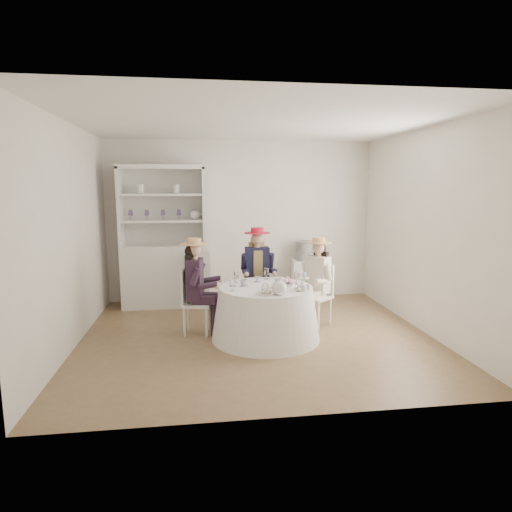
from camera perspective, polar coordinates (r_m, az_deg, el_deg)
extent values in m
plane|color=brown|center=(5.68, 0.14, -10.68)|extent=(4.50, 4.50, 0.00)
plane|color=white|center=(5.40, 0.15, 17.39)|extent=(4.50, 4.50, 0.00)
plane|color=silver|center=(7.35, -1.99, 4.64)|extent=(4.50, 0.00, 4.50)
plane|color=silver|center=(3.42, 4.71, -0.56)|extent=(4.50, 0.00, 4.50)
plane|color=silver|center=(5.54, -23.62, 2.41)|extent=(0.00, 4.50, 4.50)
plane|color=silver|center=(6.10, 21.61, 3.08)|extent=(0.00, 4.50, 4.50)
cone|color=white|center=(5.52, 1.29, -7.65)|extent=(1.39, 1.39, 0.66)
cylinder|color=white|center=(5.43, 1.31, -4.22)|extent=(1.19, 1.19, 0.02)
cube|color=silver|center=(7.14, -12.03, -2.55)|extent=(1.43, 0.85, 1.01)
cube|color=silver|center=(7.23, -12.19, 6.53)|extent=(1.30, 0.41, 1.23)
cube|color=silver|center=(7.01, -12.51, 11.48)|extent=(1.43, 0.85, 0.07)
cube|color=silver|center=(7.09, -17.60, 6.26)|extent=(0.18, 0.50, 1.23)
cube|color=silver|center=(6.98, -6.98, 6.58)|extent=(0.18, 0.50, 1.23)
cube|color=silver|center=(7.02, -12.27, 4.62)|extent=(1.33, 0.77, 0.03)
cube|color=silver|center=(7.00, -12.38, 8.00)|extent=(1.33, 0.77, 0.03)
sphere|color=white|center=(6.99, -8.16, 5.45)|extent=(0.16, 0.16, 0.16)
cube|color=silver|center=(7.44, 6.55, -3.19)|extent=(0.49, 0.49, 0.69)
cylinder|color=black|center=(7.35, 6.62, 0.71)|extent=(0.43, 0.43, 0.33)
cube|color=silver|center=(5.73, -7.88, -6.32)|extent=(0.42, 0.42, 0.04)
cylinder|color=silver|center=(5.63, -6.61, -8.78)|extent=(0.03, 0.03, 0.40)
cylinder|color=silver|center=(5.90, -6.20, -7.92)|extent=(0.03, 0.03, 0.40)
cylinder|color=silver|center=(5.68, -9.54, -8.69)|extent=(0.03, 0.03, 0.40)
cylinder|color=silver|center=(5.95, -8.99, -7.85)|extent=(0.03, 0.03, 0.40)
cube|color=silver|center=(5.70, -9.55, -3.90)|extent=(0.08, 0.34, 0.45)
cube|color=black|center=(5.65, -8.14, -3.04)|extent=(0.23, 0.35, 0.53)
cube|color=black|center=(5.61, -6.94, -5.85)|extent=(0.32, 0.17, 0.11)
cylinder|color=black|center=(5.67, -5.60, -8.52)|extent=(0.09, 0.09, 0.42)
cylinder|color=black|center=(5.45, -8.11, -2.80)|extent=(0.17, 0.11, 0.25)
cube|color=black|center=(5.77, -6.69, -5.43)|extent=(0.32, 0.17, 0.11)
cylinder|color=black|center=(5.83, -5.40, -8.04)|extent=(0.09, 0.09, 0.42)
cylinder|color=black|center=(5.81, -7.48, -2.04)|extent=(0.17, 0.11, 0.25)
cylinder|color=#D8A889|center=(5.60, -8.20, -0.23)|extent=(0.08, 0.08, 0.07)
sphere|color=#D8A889|center=(5.58, -8.22, 0.78)|extent=(0.17, 0.17, 0.17)
sphere|color=black|center=(5.59, -8.63, 0.64)|extent=(0.17, 0.17, 0.17)
cube|color=black|center=(5.63, -8.90, -1.49)|extent=(0.11, 0.23, 0.34)
cylinder|color=tan|center=(5.57, -8.24, 1.61)|extent=(0.36, 0.36, 0.01)
cylinder|color=tan|center=(5.57, -8.25, 1.98)|extent=(0.18, 0.18, 0.07)
cube|color=silver|center=(6.38, 0.18, -4.44)|extent=(0.39, 0.39, 0.04)
cylinder|color=silver|center=(6.27, -0.99, -6.75)|extent=(0.03, 0.03, 0.42)
cylinder|color=silver|center=(6.31, 1.77, -6.64)|extent=(0.03, 0.03, 0.42)
cylinder|color=silver|center=(6.56, -1.35, -6.03)|extent=(0.03, 0.03, 0.42)
cylinder|color=silver|center=(6.60, 1.29, -5.93)|extent=(0.03, 0.03, 0.42)
cube|color=silver|center=(6.49, -0.05, -1.88)|extent=(0.36, 0.03, 0.48)
cube|color=#191932|center=(6.32, 0.15, -1.29)|extent=(0.35, 0.20, 0.55)
cube|color=tan|center=(6.32, 0.15, -1.29)|extent=(0.14, 0.21, 0.48)
cube|color=#191932|center=(6.24, -0.44, -4.03)|extent=(0.13, 0.33, 0.11)
cylinder|color=#191932|center=(6.18, -0.26, -6.88)|extent=(0.10, 0.10, 0.44)
cylinder|color=#191932|center=(6.25, -1.58, -0.80)|extent=(0.09, 0.17, 0.26)
cube|color=#191932|center=(6.27, 1.12, -3.97)|extent=(0.13, 0.33, 0.11)
cylinder|color=#191932|center=(6.21, 1.32, -6.82)|extent=(0.10, 0.10, 0.44)
cylinder|color=#191932|center=(6.31, 1.98, -0.71)|extent=(0.09, 0.17, 0.26)
cylinder|color=#D8A889|center=(6.28, 0.15, 1.36)|extent=(0.09, 0.09, 0.08)
sphere|color=#D8A889|center=(6.26, 0.15, 2.31)|extent=(0.18, 0.18, 0.18)
sphere|color=tan|center=(6.31, 0.09, 2.23)|extent=(0.18, 0.18, 0.18)
cube|color=tan|center=(6.37, 0.05, 0.26)|extent=(0.23, 0.08, 0.36)
cylinder|color=red|center=(6.25, 0.15, 3.09)|extent=(0.38, 0.38, 0.01)
cylinder|color=red|center=(6.25, 0.15, 3.44)|extent=(0.19, 0.19, 0.08)
cube|color=silver|center=(6.10, 8.08, -5.46)|extent=(0.50, 0.50, 0.04)
cylinder|color=silver|center=(6.13, 6.18, -7.33)|extent=(0.03, 0.03, 0.39)
cylinder|color=silver|center=(5.97, 8.36, -7.82)|extent=(0.03, 0.03, 0.39)
cylinder|color=silver|center=(6.35, 7.74, -6.78)|extent=(0.03, 0.03, 0.39)
cylinder|color=silver|center=(6.19, 9.87, -7.23)|extent=(0.03, 0.03, 0.39)
cube|color=silver|center=(6.18, 8.99, -3.03)|extent=(0.23, 0.28, 0.44)
cube|color=silver|center=(6.04, 8.25, -2.43)|extent=(0.34, 0.36, 0.51)
cube|color=silver|center=(6.05, 6.90, -4.88)|extent=(0.31, 0.28, 0.11)
cylinder|color=silver|center=(6.02, 6.14, -7.53)|extent=(0.09, 0.09, 0.41)
cylinder|color=silver|center=(6.11, 6.67, -1.68)|extent=(0.17, 0.16, 0.24)
cube|color=silver|center=(5.96, 8.13, -5.12)|extent=(0.31, 0.28, 0.11)
cylinder|color=silver|center=(5.93, 7.37, -7.82)|extent=(0.09, 0.09, 0.41)
cylinder|color=silver|center=(5.90, 9.51, -2.13)|extent=(0.17, 0.16, 0.24)
cylinder|color=#D8A889|center=(6.00, 8.31, 0.13)|extent=(0.08, 0.08, 0.07)
sphere|color=#D8A889|center=(5.98, 8.33, 1.05)|extent=(0.17, 0.17, 0.17)
sphere|color=black|center=(6.02, 8.54, 0.97)|extent=(0.17, 0.17, 0.17)
cube|color=black|center=(6.07, 8.66, -0.94)|extent=(0.19, 0.21, 0.34)
cylinder|color=tan|center=(5.97, 8.34, 1.81)|extent=(0.35, 0.35, 0.01)
cylinder|color=tan|center=(5.97, 8.35, 2.14)|extent=(0.18, 0.18, 0.07)
cube|color=silver|center=(7.00, -7.73, -3.28)|extent=(0.41, 0.41, 0.04)
cylinder|color=silver|center=(7.21, -6.56, -4.69)|extent=(0.03, 0.03, 0.42)
cylinder|color=silver|center=(7.19, -9.01, -4.78)|extent=(0.03, 0.03, 0.42)
cylinder|color=silver|center=(6.91, -6.32, -5.28)|extent=(0.03, 0.03, 0.42)
cylinder|color=silver|center=(6.89, -8.87, -5.39)|extent=(0.03, 0.03, 0.42)
cube|color=silver|center=(6.78, -7.66, -1.44)|extent=(0.37, 0.06, 0.48)
imported|color=white|center=(5.45, -1.62, -3.66)|extent=(0.12, 0.12, 0.08)
imported|color=white|center=(5.68, 0.25, -3.19)|extent=(0.07, 0.07, 0.07)
imported|color=white|center=(5.58, 4.06, -3.41)|extent=(0.10, 0.10, 0.07)
imported|color=white|center=(5.39, 3.64, -3.95)|extent=(0.20, 0.20, 0.05)
sphere|color=pink|center=(5.43, 4.25, -3.27)|extent=(0.06, 0.06, 0.06)
sphere|color=white|center=(5.45, 4.10, -3.21)|extent=(0.06, 0.06, 0.06)
sphere|color=pink|center=(5.47, 3.82, -3.18)|extent=(0.06, 0.06, 0.06)
sphere|color=white|center=(5.46, 3.51, -3.18)|extent=(0.06, 0.06, 0.06)
sphere|color=pink|center=(5.45, 3.25, -3.21)|extent=(0.06, 0.06, 0.06)
sphere|color=white|center=(5.42, 3.13, -3.28)|extent=(0.06, 0.06, 0.06)
sphere|color=pink|center=(5.39, 3.19, -3.34)|extent=(0.06, 0.06, 0.06)
sphere|color=white|center=(5.37, 3.41, -3.40)|extent=(0.06, 0.06, 0.06)
sphere|color=pink|center=(5.36, 3.73, -3.42)|extent=(0.06, 0.06, 0.06)
sphere|color=white|center=(5.37, 4.03, -3.39)|extent=(0.06, 0.06, 0.06)
sphere|color=pink|center=(5.40, 4.23, -3.34)|extent=(0.06, 0.06, 0.06)
sphere|color=white|center=(5.02, 3.14, -4.29)|extent=(0.18, 0.18, 0.18)
cylinder|color=white|center=(5.04, 4.38, -4.14)|extent=(0.11, 0.03, 0.09)
cylinder|color=white|center=(5.00, 3.15, -3.29)|extent=(0.04, 0.04, 0.02)
cylinder|color=white|center=(5.07, 1.26, -5.01)|extent=(0.24, 0.24, 0.01)
cube|color=beige|center=(5.04, 0.78, -4.84)|extent=(0.05, 0.04, 0.03)
cube|color=beige|center=(5.06, 1.26, -4.64)|extent=(0.06, 0.05, 0.03)
cube|color=beige|center=(5.09, 1.74, -4.70)|extent=(0.07, 0.06, 0.03)
cube|color=beige|center=(5.09, 1.00, -4.55)|extent=(0.06, 0.06, 0.03)
cube|color=beige|center=(5.03, 1.64, -4.86)|extent=(0.06, 0.07, 0.03)
cylinder|color=white|center=(5.31, 6.20, -4.42)|extent=(0.22, 0.22, 0.01)
cylinder|color=white|center=(5.29, 6.22, -3.71)|extent=(0.02, 0.02, 0.14)
cylinder|color=white|center=(5.28, 6.23, -2.94)|extent=(0.16, 0.16, 0.01)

